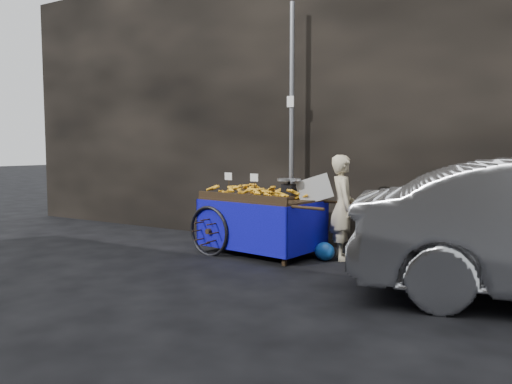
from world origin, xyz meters
The scene contains 6 objects.
ground centered at (0.00, 0.00, 0.00)m, with size 80.00×80.00×0.00m, color black.
building_wall centered at (0.39, 2.60, 2.50)m, with size 13.50×2.00×5.00m.
street_pole centered at (0.30, 1.30, 2.01)m, with size 0.12×0.10×4.00m.
banana_cart centered at (0.15, 0.50, 0.79)m, with size 2.47×1.39×1.28m.
vendor centered at (1.40, 0.80, 0.77)m, with size 0.95×0.67×1.54m.
plastic_bag centered at (1.22, 0.57, 0.14)m, with size 0.30×0.24×0.27m, color #1650A9.
Camera 1 is at (4.07, -6.09, 1.64)m, focal length 35.00 mm.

